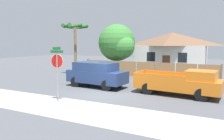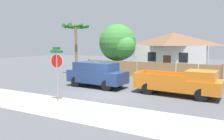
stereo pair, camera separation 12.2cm
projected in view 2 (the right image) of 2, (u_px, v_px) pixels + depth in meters
The scene contains 9 objects.
ground_plane at pixel (103, 94), 14.63m from camera, with size 80.00×80.00×0.00m, color #4C4F54.
sidewalk_strip at pixel (70, 108), 11.46m from camera, with size 36.00×3.20×0.01m.
wooden_fence at pixel (146, 70), 21.82m from camera, with size 13.78×0.12×1.65m.
house at pixel (173, 51), 28.09m from camera, with size 8.85×6.35×4.81m.
oak_tree at pixel (119, 44), 24.66m from camera, with size 4.40×4.19×5.58m.
palm_tree at pixel (76, 31), 23.53m from camera, with size 2.72×2.92×5.51m.
red_suv at pixel (97, 74), 16.98m from camera, with size 4.83×2.29×1.93m.
orange_pickup at pixel (180, 83), 14.10m from camera, with size 5.56×2.31×1.72m.
stop_sign at pixel (57, 65), 12.50m from camera, with size 0.83×0.74×3.17m.
Camera 2 is at (7.11, -12.46, 3.35)m, focal length 35.00 mm.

